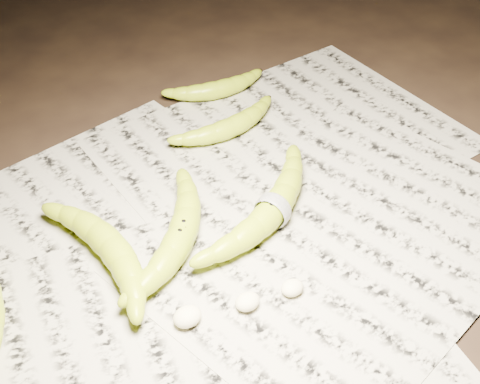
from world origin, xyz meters
TOP-DOWN VIEW (x-y plane):
  - ground at (0.00, 0.00)m, footprint 3.00×3.00m
  - newspaper_patch at (-0.04, 0.02)m, footprint 0.90×0.70m
  - banana_left_b at (-0.18, 0.06)m, footprint 0.07×0.21m
  - banana_center at (-0.09, 0.03)m, footprint 0.21×0.19m
  - banana_taped at (0.03, -0.00)m, footprint 0.25×0.16m
  - banana_upper_a at (0.11, 0.19)m, footprint 0.17×0.05m
  - banana_upper_b at (0.15, 0.30)m, footprint 0.16×0.09m
  - measuring_tape at (0.03, -0.00)m, footprint 0.02×0.05m
  - flesh_chunk_a at (-0.16, -0.08)m, footprint 0.04×0.03m
  - flesh_chunk_b at (-0.09, -0.11)m, footprint 0.03×0.03m
  - flesh_chunk_c at (-0.03, -0.12)m, footprint 0.03×0.03m

SIDE VIEW (x-z plane):
  - ground at x=0.00m, z-range 0.00..0.00m
  - newspaper_patch at x=-0.04m, z-range 0.00..0.01m
  - flesh_chunk_c at x=-0.03m, z-range 0.01..0.03m
  - flesh_chunk_b at x=-0.09m, z-range 0.01..0.03m
  - flesh_chunk_a at x=-0.16m, z-range 0.01..0.03m
  - banana_upper_b at x=0.15m, z-range 0.01..0.04m
  - banana_upper_a at x=0.11m, z-range 0.01..0.04m
  - banana_center at x=-0.09m, z-range 0.01..0.05m
  - banana_left_b at x=-0.18m, z-range 0.01..0.05m
  - banana_taped at x=0.03m, z-range 0.01..0.05m
  - measuring_tape at x=0.03m, z-range 0.00..0.05m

